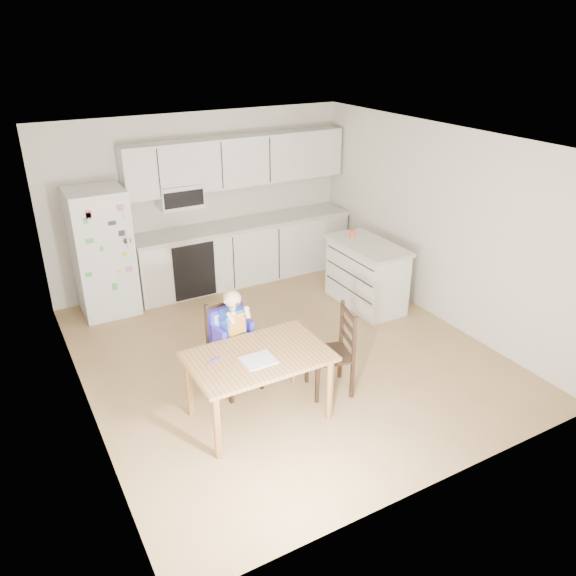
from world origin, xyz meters
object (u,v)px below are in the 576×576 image
Objects in this scene: kitchen_island at (366,274)px; refrigerator at (102,252)px; dining_table at (259,363)px; chair_booster at (231,329)px; red_cup at (352,233)px; chair_side at (339,345)px.

refrigerator is at bearing 153.92° from kitchen_island.
chair_booster is at bearing 90.80° from dining_table.
red_cup is (3.14, -1.22, 0.10)m from refrigerator.
dining_table is (-2.39, -1.88, -0.33)m from red_cup.
refrigerator is at bearing -136.11° from chair_side.
chair_side is at bearing -61.02° from refrigerator.
chair_booster is at bearing -152.21° from red_cup.
kitchen_island is at bearing -84.58° from red_cup.
chair_booster is (-2.43, -0.92, 0.24)m from kitchen_island.
dining_table is (0.76, -3.10, -0.23)m from refrigerator.
dining_table is at bearing -141.78° from red_cup.
chair_side is (0.94, 0.03, -0.08)m from dining_table.
chair_side is (1.70, -3.07, -0.31)m from refrigerator.
dining_table is 1.16× the size of chair_booster.
red_cup is at bearing 17.49° from chair_booster.
red_cup reaches higher than chair_side.
chair_booster reaches higher than dining_table.
refrigerator is at bearing 96.55° from chair_booster.
chair_side is (-1.48, -1.52, 0.08)m from kitchen_island.
kitchen_island is 0.91× the size of dining_table.
refrigerator is 3.20m from dining_table.
refrigerator is 1.47× the size of chair_booster.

